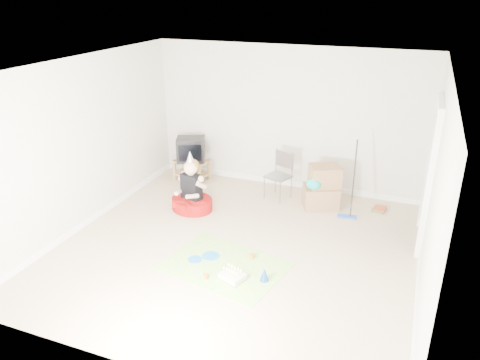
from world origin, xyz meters
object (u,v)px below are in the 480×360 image
(folding_chair, at_px, (278,176))
(seated_woman, at_px, (192,197))
(cardboard_boxes, at_px, (322,188))
(tv_stand, at_px, (192,168))
(crt_tv, at_px, (191,149))
(birthday_cake, at_px, (232,277))

(folding_chair, xyz_separation_m, seated_woman, (-1.22, -0.96, -0.19))
(folding_chair, xyz_separation_m, cardboard_boxes, (0.80, -0.06, -0.07))
(tv_stand, relative_size, crt_tv, 1.29)
(seated_woman, relative_size, birthday_cake, 2.88)
(seated_woman, bearing_deg, tv_stand, 116.87)
(crt_tv, height_order, birthday_cake, crt_tv)
(tv_stand, bearing_deg, folding_chair, -6.99)
(seated_woman, bearing_deg, folding_chair, 38.32)
(folding_chair, relative_size, birthday_cake, 2.37)
(cardboard_boxes, bearing_deg, crt_tv, 173.73)
(crt_tv, height_order, seated_woman, seated_woman)
(cardboard_boxes, bearing_deg, tv_stand, 173.73)
(tv_stand, bearing_deg, birthday_cake, -54.71)
(crt_tv, relative_size, seated_woman, 0.50)
(cardboard_boxes, relative_size, birthday_cake, 2.02)
(cardboard_boxes, bearing_deg, folding_chair, 175.40)
(crt_tv, relative_size, folding_chair, 0.61)
(folding_chair, distance_m, cardboard_boxes, 0.80)
(birthday_cake, bearing_deg, crt_tv, 125.29)
(cardboard_boxes, xyz_separation_m, seated_woman, (-2.02, -0.90, -0.12))
(crt_tv, distance_m, cardboard_boxes, 2.65)
(tv_stand, bearing_deg, crt_tv, 135.00)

